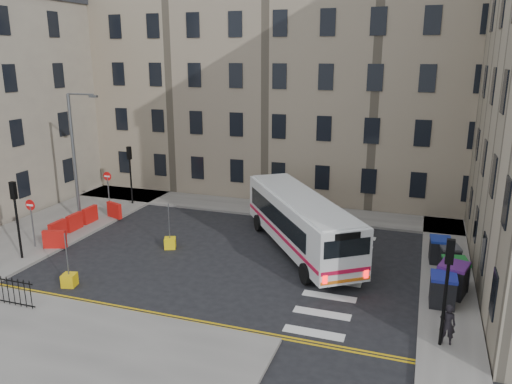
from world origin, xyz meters
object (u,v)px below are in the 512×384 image
Objects in this scene: bollard_chevron at (69,280)px; streetlamp at (74,157)px; wheelie_bin_b at (453,279)px; wheelie_bin_e at (440,250)px; pedestrian at (447,324)px; bus at (300,220)px; wheelie_bin_c at (455,273)px; wheelie_bin_a at (443,290)px; bollard_yellow at (170,243)px; wheelie_bin_d at (449,257)px.

streetlamp is at bearing 124.89° from bollard_chevron.
wheelie_bin_e is (-0.49, 3.66, -0.09)m from wheelie_bin_b.
bus is at bearing -42.38° from pedestrian.
bollard_chevron is at bearing -173.30° from wheelie_bin_c.
wheelie_bin_a is 14.38m from bollard_yellow.
wheelie_bin_d is (0.38, 4.10, -0.09)m from wheelie_bin_a.
wheelie_bin_e is 7.88m from pedestrian.
bus is 12.00m from bollard_chevron.
streetlamp is 5.19× the size of wheelie_bin_b.
pedestrian reaches higher than wheelie_bin_b.
bollard_yellow is (-6.90, -2.01, -1.44)m from bus.
wheelie_bin_a is at bearing 11.85° from bollard_chevron.
wheelie_bin_c reaches higher than wheelie_bin_e.
bus is 8.18× the size of wheelie_bin_e.
streetlamp is 21.93m from wheelie_bin_e.
streetlamp is 22.38m from wheelie_bin_a.
wheelie_bin_d is at bearing -0.41° from streetlamp.
wheelie_bin_a is 2.24× the size of bollard_chevron.
bus is 6.70× the size of pedestrian.
bus is at bearing 164.71° from wheelie_bin_d.
wheelie_bin_a is at bearing -95.57° from wheelie_bin_b.
wheelie_bin_c is 2.86m from wheelie_bin_e.
wheelie_bin_b is 1.13× the size of wheelie_bin_c.
wheelie_bin_b is (7.71, -3.19, -0.86)m from bus.
bus reaches higher than bollard_chevron.
wheelie_bin_d is 14.68m from bollard_yellow.
bus is 7.30m from wheelie_bin_e.
wheelie_bin_e reaches higher than bollard_yellow.
streetlamp reaches higher than wheelie_bin_e.
bus is 7.33m from bollard_yellow.
streetlamp is at bearing 144.73° from bus.
bus is 8.51m from wheelie_bin_a.
streetlamp is 6.36× the size of wheelie_bin_e.
streetlamp is 6.60× the size of wheelie_bin_d.
streetlamp reaches higher than wheelie_bin_b.
wheelie_bin_a is 16.69m from bollard_chevron.
wheelie_bin_c is (22.24, -2.27, -3.52)m from streetlamp.
wheelie_bin_b is 17.37m from bollard_chevron.
bollard_chevron is (-16.71, -7.53, -0.43)m from wheelie_bin_d.
wheelie_bin_e is 0.82× the size of pedestrian.
bollard_yellow is (-14.61, 1.18, -0.58)m from wheelie_bin_b.
streetlamp reaches higher than bollard_yellow.
bus is at bearing 0.22° from streetlamp.
wheelie_bin_d is at bearing -89.52° from pedestrian.
wheelie_bin_a is 3.09m from pedestrian.
wheelie_bin_e is 14.35m from bollard_yellow.
wheelie_bin_e is (-0.61, 2.79, -0.02)m from wheelie_bin_c.
wheelie_bin_a reaches higher than wheelie_bin_d.
streetlamp reaches higher than pedestrian.
wheelie_bin_b reaches higher than wheelie_bin_c.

